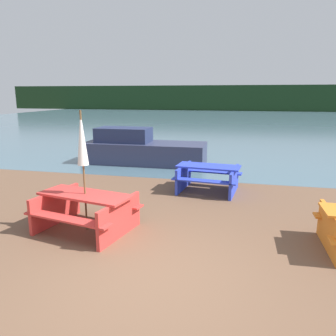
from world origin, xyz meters
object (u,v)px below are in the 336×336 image
Objects in this scene: picnic_table_red at (86,208)px; picnic_table_blue at (208,176)px; boat at (141,150)px; umbrella_white at (82,140)px.

picnic_table_blue is at bearing 57.17° from picnic_table_red.
umbrella_white is at bearing -82.55° from boat.
umbrella_white is (-2.06, -3.20, 1.35)m from picnic_table_blue.
picnic_table_red is at bearing -122.83° from picnic_table_blue.
boat is (-0.89, 6.44, -1.27)m from umbrella_white.
boat is (-2.95, 3.24, 0.08)m from picnic_table_blue.
picnic_table_blue is 0.78× the size of umbrella_white.
picnic_table_blue is at bearing -48.05° from boat.
picnic_table_red is 3.81m from picnic_table_blue.
boat is at bearing 132.35° from picnic_table_blue.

